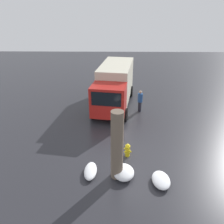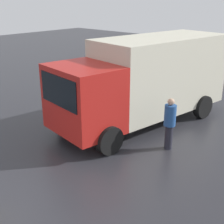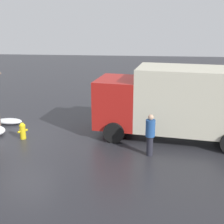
{
  "view_description": "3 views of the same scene",
  "coord_description": "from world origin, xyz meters",
  "px_view_note": "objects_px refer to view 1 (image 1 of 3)",
  "views": [
    {
      "loc": [
        -9.54,
        0.67,
        7.22
      ],
      "look_at": [
        2.86,
        0.88,
        1.22
      ],
      "focal_mm": 35.0,
      "sensor_mm": 36.0,
      "label": 1
    },
    {
      "loc": [
        -2.24,
        -5.79,
        4.57
      ],
      "look_at": [
        4.06,
        -0.11,
        1.38
      ],
      "focal_mm": 50.0,
      "sensor_mm": 36.0,
      "label": 2
    },
    {
      "loc": [
        5.17,
        -12.39,
        5.23
      ],
      "look_at": [
        3.97,
        -0.1,
        1.39
      ],
      "focal_mm": 50.0,
      "sensor_mm": 36.0,
      "label": 3
    }
  ],
  "objects_px": {
    "pedestrian": "(140,100)",
    "tree_trunk": "(117,146)",
    "delivery_truck": "(115,84)",
    "fire_hydrant": "(128,150)"
  },
  "relations": [
    {
      "from": "tree_trunk",
      "to": "delivery_truck",
      "type": "distance_m",
      "value": 8.41
    },
    {
      "from": "fire_hydrant",
      "to": "tree_trunk",
      "type": "height_order",
      "value": "tree_trunk"
    },
    {
      "from": "tree_trunk",
      "to": "delivery_truck",
      "type": "height_order",
      "value": "tree_trunk"
    },
    {
      "from": "pedestrian",
      "to": "fire_hydrant",
      "type": "bearing_deg",
      "value": 174.18
    },
    {
      "from": "pedestrian",
      "to": "tree_trunk",
      "type": "bearing_deg",
      "value": 172.27
    },
    {
      "from": "fire_hydrant",
      "to": "pedestrian",
      "type": "height_order",
      "value": "pedestrian"
    },
    {
      "from": "tree_trunk",
      "to": "delivery_truck",
      "type": "bearing_deg",
      "value": 0.96
    },
    {
      "from": "tree_trunk",
      "to": "pedestrian",
      "type": "bearing_deg",
      "value": -13.91
    },
    {
      "from": "tree_trunk",
      "to": "pedestrian",
      "type": "height_order",
      "value": "tree_trunk"
    },
    {
      "from": "tree_trunk",
      "to": "pedestrian",
      "type": "distance_m",
      "value": 7.35
    }
  ]
}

